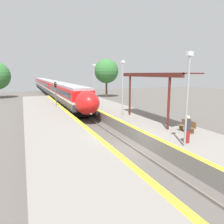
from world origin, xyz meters
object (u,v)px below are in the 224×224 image
(train, at_px, (50,87))
(railway_signal, at_px, (56,94))
(platform_bench, at_px, (187,126))
(person_waiting, at_px, (187,129))
(lamppost_mid, at_px, (123,86))
(lamppost_far, at_px, (94,83))
(lamppost_near, at_px, (188,94))

(train, bearing_deg, railway_signal, -94.82)
(platform_bench, bearing_deg, person_waiting, -131.53)
(lamppost_mid, bearing_deg, lamppost_far, 90.00)
(platform_bench, relative_size, lamppost_far, 0.27)
(lamppost_near, xyz_separation_m, lamppost_mid, (0.00, 8.94, 0.00))
(platform_bench, relative_size, person_waiting, 0.86)
(lamppost_far, bearing_deg, lamppost_near, -90.00)
(railway_signal, bearing_deg, platform_bench, -68.57)
(person_waiting, relative_size, lamppost_mid, 0.32)
(train, relative_size, lamppost_near, 13.04)
(platform_bench, height_order, lamppost_near, lamppost_near)
(railway_signal, xyz_separation_m, lamppost_near, (4.69, -20.73, 1.62))
(lamppost_near, relative_size, lamppost_mid, 1.00)
(person_waiting, xyz_separation_m, lamppost_far, (-0.58, 17.39, 2.27))
(train, distance_m, railway_signal, 27.05)
(lamppost_mid, bearing_deg, railway_signal, 111.68)
(lamppost_near, bearing_deg, railway_signal, 102.74)
(lamppost_mid, bearing_deg, train, 93.57)
(lamppost_far, bearing_deg, railway_signal, 148.67)
(train, xyz_separation_m, person_waiting, (3.00, -47.20, -0.18))
(platform_bench, bearing_deg, lamppost_far, 99.05)
(railway_signal, height_order, lamppost_far, lamppost_far)
(train, xyz_separation_m, platform_bench, (4.85, -45.10, -0.65))
(platform_bench, height_order, lamppost_far, lamppost_far)
(train, distance_m, platform_bench, 45.37)
(person_waiting, bearing_deg, platform_bench, 48.47)
(railway_signal, bearing_deg, train, 85.18)
(person_waiting, xyz_separation_m, lamppost_near, (-0.58, -0.49, 2.27))
(platform_bench, xyz_separation_m, person_waiting, (-1.85, -2.09, 0.46))
(lamppost_mid, distance_m, lamppost_far, 8.94)
(train, distance_m, person_waiting, 47.29)
(railway_signal, distance_m, lamppost_far, 5.72)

